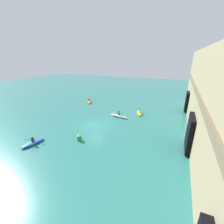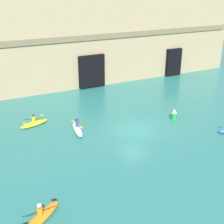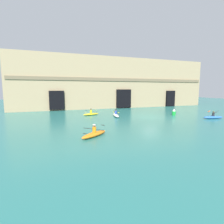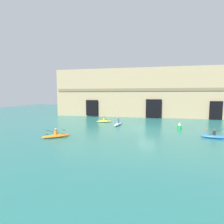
{
  "view_description": "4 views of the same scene",
  "coord_description": "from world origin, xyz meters",
  "views": [
    {
      "loc": [
        18.33,
        11.1,
        10.09
      ],
      "look_at": [
        -4.6,
        0.88,
        0.85
      ],
      "focal_mm": 24.0,
      "sensor_mm": 36.0,
      "label": 1
    },
    {
      "loc": [
        -13.12,
        -21.92,
        12.49
      ],
      "look_at": [
        -2.02,
        0.6,
        1.92
      ],
      "focal_mm": 50.0,
      "sensor_mm": 36.0,
      "label": 2
    },
    {
      "loc": [
        -14.26,
        -22.52,
        4.18
      ],
      "look_at": [
        -5.68,
        1.29,
        0.87
      ],
      "focal_mm": 28.0,
      "sensor_mm": 36.0,
      "label": 3
    },
    {
      "loc": [
        0.07,
        -26.32,
        5.05
      ],
      "look_at": [
        -5.63,
        1.23,
        2.32
      ],
      "focal_mm": 28.0,
      "sensor_mm": 36.0,
      "label": 4
    }
  ],
  "objects": [
    {
      "name": "kayak_white",
      "position": [
        -4.75,
        2.13,
        0.25
      ],
      "size": [
        1.23,
        3.41,
        1.13
      ],
      "rotation": [
        0.0,
        0.0,
        4.53
      ],
      "color": "white",
      "rests_on": "ground"
    },
    {
      "name": "kayak_orange",
      "position": [
        -10.61,
        -7.72,
        0.24
      ],
      "size": [
        3.0,
        2.51,
        1.09
      ],
      "rotation": [
        0.0,
        0.0,
        3.79
      ],
      "color": "orange",
      "rests_on": "ground"
    },
    {
      "name": "marker_buoy",
      "position": [
        4.65,
        0.4,
        0.49
      ],
      "size": [
        0.56,
        0.56,
        1.05
      ],
      "color": "green",
      "rests_on": "ground"
    },
    {
      "name": "kayak_yellow",
      "position": [
        -7.96,
        5.05,
        0.2
      ],
      "size": [
        2.95,
        1.64,
        1.05
      ],
      "rotation": [
        0.0,
        0.0,
        0.31
      ],
      "color": "yellow",
      "rests_on": "ground"
    },
    {
      "name": "ground_plane",
      "position": [
        0.0,
        0.0,
        0.0
      ],
      "size": [
        120.0,
        120.0,
        0.0
      ],
      "primitive_type": "plane",
      "color": "#28706B"
    },
    {
      "name": "cliff_bluff",
      "position": [
        0.53,
        15.97,
        5.54
      ],
      "size": [
        44.92,
        6.05,
        11.13
      ],
      "color": "#9E8966",
      "rests_on": "ground"
    }
  ]
}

